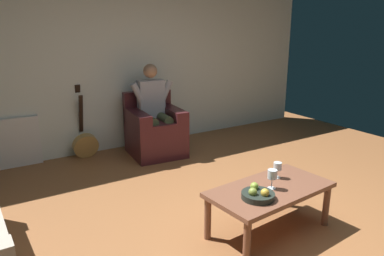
# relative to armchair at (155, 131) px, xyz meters

# --- Properties ---
(ground_plane) EXTENTS (7.37, 7.37, 0.00)m
(ground_plane) POSITION_rel_armchair_xyz_m (0.13, 2.48, -0.34)
(ground_plane) COLOR #955D35
(wall_back) EXTENTS (6.54, 0.06, 2.68)m
(wall_back) POSITION_rel_armchair_xyz_m (0.13, -0.57, 1.00)
(wall_back) COLOR white
(wall_back) RESTS_ON ground
(armchair) EXTENTS (0.77, 0.81, 0.87)m
(armchair) POSITION_rel_armchair_xyz_m (0.00, 0.00, 0.00)
(armchair) COLOR #41181D
(armchair) RESTS_ON ground
(person_seated) EXTENTS (0.63, 0.58, 1.28)m
(person_seated) POSITION_rel_armchair_xyz_m (0.00, 0.00, 0.35)
(person_seated) COLOR #9C9EAA
(person_seated) RESTS_ON ground
(coffee_table) EXTENTS (1.16, 0.66, 0.43)m
(coffee_table) POSITION_rel_armchair_xyz_m (0.06, 2.40, 0.04)
(coffee_table) COLOR brown
(coffee_table) RESTS_ON ground
(guitar) EXTENTS (0.35, 0.31, 1.01)m
(guitar) POSITION_rel_armchair_xyz_m (0.90, -0.37, -0.12)
(guitar) COLOR #B08745
(guitar) RESTS_ON ground
(radiator) EXTENTS (0.59, 0.06, 0.65)m
(radiator) POSITION_rel_armchair_xyz_m (1.74, -0.50, -0.01)
(radiator) COLOR white
(radiator) RESTS_ON ground
(wine_glass_near) EXTENTS (0.08, 0.08, 0.15)m
(wine_glass_near) POSITION_rel_armchair_xyz_m (-0.14, 2.27, 0.20)
(wine_glass_near) COLOR silver
(wine_glass_near) RESTS_ON coffee_table
(wine_glass_far) EXTENTS (0.08, 0.08, 0.17)m
(wine_glass_far) POSITION_rel_armchair_xyz_m (0.07, 2.42, 0.22)
(wine_glass_far) COLOR silver
(wine_glass_far) RESTS_ON coffee_table
(fruit_bowl) EXTENTS (0.27, 0.27, 0.11)m
(fruit_bowl) POSITION_rel_armchair_xyz_m (0.30, 2.50, 0.13)
(fruit_bowl) COLOR #232B25
(fruit_bowl) RESTS_ON coffee_table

